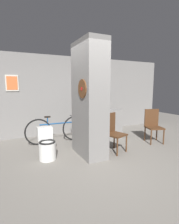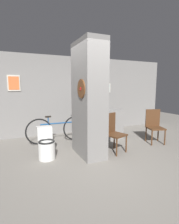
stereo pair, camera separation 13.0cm
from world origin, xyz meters
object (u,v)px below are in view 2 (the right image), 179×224
Objects in this scene: bicycle at (58,129)px; chair_near_pillar at (113,131)px; bottle_tall at (101,107)px; toilet at (46,145)px; chair_by_doorway at (154,125)px.

chair_near_pillar is at bearing -50.05° from bicycle.
bottle_tall reaches higher than bicycle.
chair_near_pillar is (1.58, -0.25, 0.22)m from toilet.
bottle_tall reaches higher than toilet.
bicycle is at bearing 169.39° from bottle_tall.
toilet is at bearing -156.28° from bottle_tall.
toilet is at bearing -116.71° from bicycle.
chair_by_doorway is 3.70× the size of bottle_tall.
chair_near_pillar reaches higher than toilet.
bottle_tall reaches higher than chair_by_doorway.
chair_by_doorway is at bearing -24.33° from bicycle.
toilet is 1.62m from chair_near_pillar.
bottle_tall is (1.27, -0.24, 0.61)m from bicycle.
chair_by_doorway is (1.46, 0.13, 0.00)m from chair_near_pillar.
bottle_tall is at bearing 23.72° from toilet.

